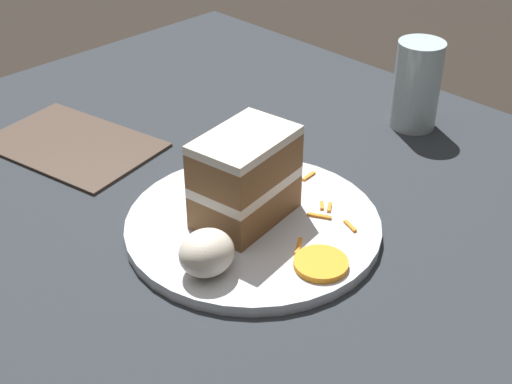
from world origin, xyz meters
TOP-DOWN VIEW (x-y plane):
  - ground_plane at (0.00, 0.00)m, footprint 6.00×6.00m
  - dining_table at (0.00, 0.00)m, footprint 0.90×1.19m
  - plate at (-0.00, -0.03)m, footprint 0.27×0.27m
  - cake_slice at (-0.00, -0.05)m, footprint 0.12×0.09m
  - cream_dollop at (0.09, -0.01)m, footprint 0.06×0.05m
  - orange_garnish at (0.01, 0.07)m, footprint 0.05×0.05m
  - carrot_shreds_scatter at (-0.05, -0.02)m, footprint 0.13×0.20m
  - drinking_glass at (-0.32, -0.06)m, footprint 0.06×0.06m
  - menu_card at (0.04, -0.33)m, footprint 0.18×0.24m

SIDE VIEW (x-z plane):
  - ground_plane at x=0.00m, z-range 0.00..0.00m
  - dining_table at x=0.00m, z-range 0.00..0.03m
  - menu_card at x=0.04m, z-range 0.03..0.03m
  - plate at x=0.00m, z-range 0.03..0.04m
  - carrot_shreds_scatter at x=-0.05m, z-range 0.04..0.04m
  - orange_garnish at x=0.01m, z-range 0.04..0.04m
  - cream_dollop at x=0.09m, z-range 0.04..0.08m
  - drinking_glass at x=-0.32m, z-range 0.02..0.14m
  - cake_slice at x=0.00m, z-range 0.04..0.14m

